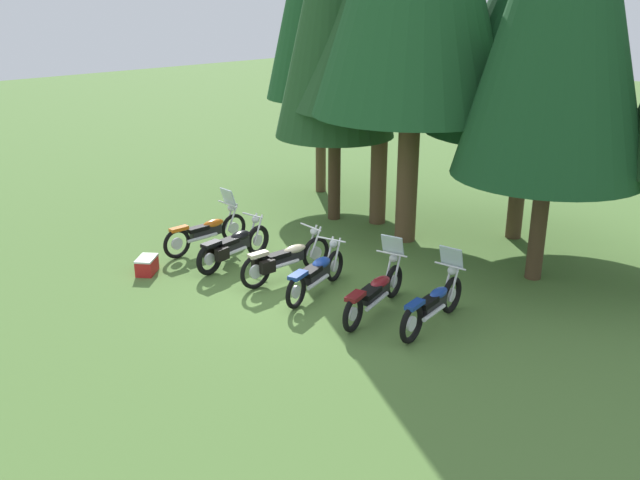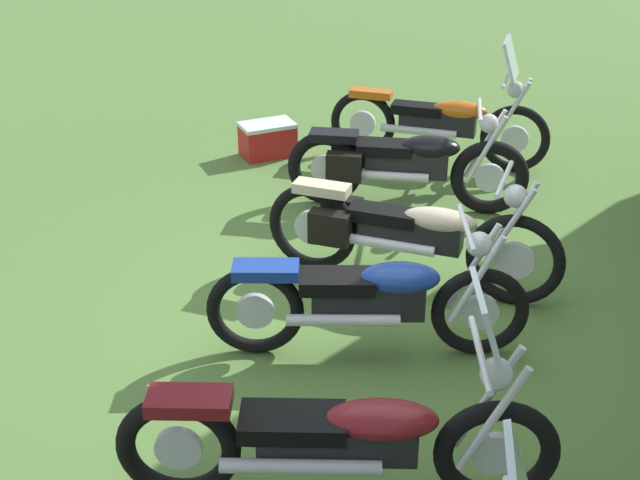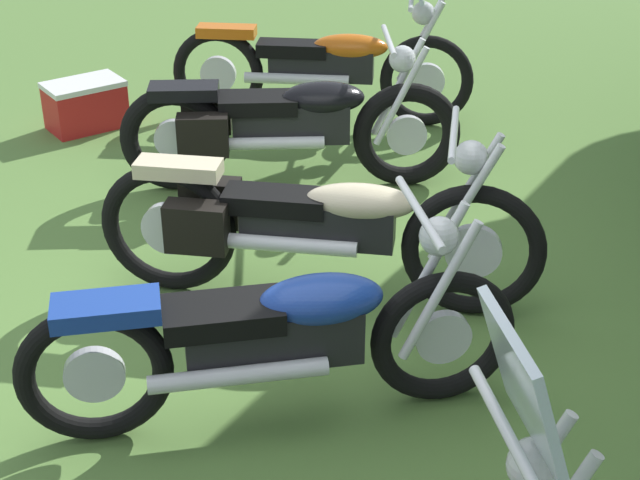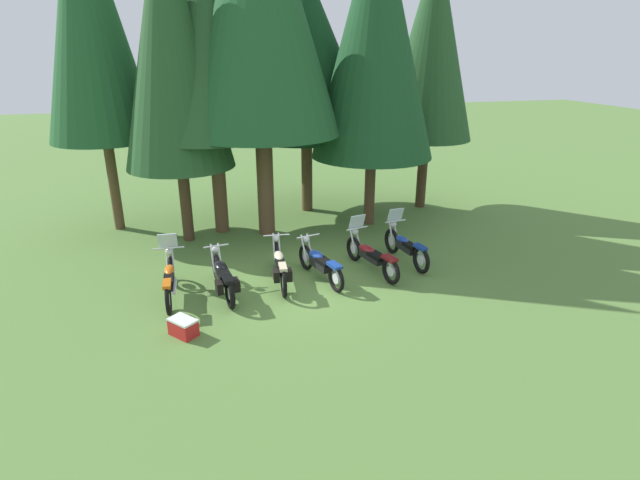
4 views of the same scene
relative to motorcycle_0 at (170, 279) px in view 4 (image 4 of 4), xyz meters
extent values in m
plane|color=#547A38|center=(3.11, 0.16, -0.47)|extent=(80.00, 80.00, 0.00)
torus|color=black|center=(0.01, 0.76, -0.12)|extent=(0.10, 0.70, 0.70)
cylinder|color=silver|center=(0.01, 0.76, -0.12)|extent=(0.06, 0.28, 0.28)
torus|color=black|center=(-0.02, -0.83, -0.12)|extent=(0.10, 0.70, 0.70)
cylinder|color=silver|center=(-0.02, -0.83, -0.12)|extent=(0.06, 0.28, 0.28)
cube|color=black|center=(0.00, -0.04, -0.01)|extent=(0.20, 0.79, 0.24)
ellipsoid|color=#D16014|center=(0.00, 0.18, 0.13)|extent=(0.24, 0.56, 0.18)
cube|color=black|center=(-0.01, -0.26, 0.10)|extent=(0.22, 0.53, 0.10)
cube|color=#D16014|center=(-0.02, -0.75, 0.22)|extent=(0.18, 0.44, 0.08)
cylinder|color=silver|center=(-0.06, 0.70, 0.18)|extent=(0.05, 0.34, 0.65)
cylinder|color=silver|center=(0.08, 0.70, 0.18)|extent=(0.05, 0.34, 0.65)
cylinder|color=silver|center=(0.01, 0.62, 0.52)|extent=(0.74, 0.05, 0.04)
sphere|color=silver|center=(0.01, 0.71, 0.40)|extent=(0.17, 0.17, 0.17)
cylinder|color=silver|center=(0.11, -0.22, -0.10)|extent=(0.10, 0.79, 0.08)
cube|color=silver|center=(0.01, 0.64, 0.70)|extent=(0.44, 0.16, 0.39)
torus|color=black|center=(1.10, 0.61, -0.11)|extent=(0.21, 0.72, 0.71)
cylinder|color=silver|center=(1.10, 0.61, -0.11)|extent=(0.08, 0.27, 0.27)
torus|color=black|center=(1.29, -0.88, -0.11)|extent=(0.21, 0.72, 0.71)
cylinder|color=silver|center=(1.29, -0.88, -0.11)|extent=(0.08, 0.27, 0.27)
cube|color=black|center=(1.20, -0.14, 0.00)|extent=(0.33, 0.77, 0.25)
ellipsoid|color=black|center=(1.17, 0.07, 0.15)|extent=(0.36, 0.57, 0.20)
cube|color=black|center=(1.22, -0.34, 0.12)|extent=(0.34, 0.53, 0.10)
cube|color=black|center=(1.28, -0.81, 0.21)|extent=(0.27, 0.46, 0.08)
cylinder|color=silver|center=(1.02, 0.54, 0.18)|extent=(0.09, 0.34, 0.65)
cylinder|color=silver|center=(1.19, 0.57, 0.18)|extent=(0.09, 0.34, 0.65)
cylinder|color=silver|center=(1.12, 0.48, 0.52)|extent=(0.60, 0.11, 0.04)
sphere|color=silver|center=(1.10, 0.56, 0.40)|extent=(0.19, 0.19, 0.17)
cylinder|color=silver|center=(1.36, -0.28, -0.09)|extent=(0.18, 0.75, 0.08)
cube|color=black|center=(1.08, -0.71, -0.01)|extent=(0.18, 0.34, 0.26)
cube|color=black|center=(1.45, -0.66, -0.01)|extent=(0.18, 0.34, 0.26)
torus|color=black|center=(2.66, 0.96, -0.10)|extent=(0.14, 0.74, 0.74)
cylinder|color=silver|center=(2.66, 0.96, -0.10)|extent=(0.07, 0.29, 0.29)
torus|color=black|center=(2.55, -0.64, -0.10)|extent=(0.14, 0.74, 0.74)
cylinder|color=silver|center=(2.55, -0.64, -0.10)|extent=(0.07, 0.29, 0.29)
cube|color=black|center=(2.60, 0.16, 0.00)|extent=(0.24, 0.81, 0.23)
ellipsoid|color=beige|center=(2.62, 0.38, 0.14)|extent=(0.27, 0.58, 0.18)
cube|color=black|center=(2.59, -0.06, 0.11)|extent=(0.25, 0.54, 0.10)
cube|color=beige|center=(2.55, -0.56, 0.26)|extent=(0.20, 0.45, 0.08)
cylinder|color=silver|center=(2.59, 0.91, 0.20)|extent=(0.07, 0.34, 0.65)
cylinder|color=silver|center=(2.73, 0.90, 0.20)|extent=(0.07, 0.34, 0.65)
cylinder|color=silver|center=(2.65, 0.82, 0.54)|extent=(0.66, 0.08, 0.04)
sphere|color=silver|center=(2.66, 0.91, 0.42)|extent=(0.18, 0.18, 0.17)
cylinder|color=silver|center=(2.71, -0.02, -0.08)|extent=(0.14, 0.80, 0.08)
cube|color=black|center=(2.41, -0.43, 0.00)|extent=(0.16, 0.33, 0.26)
cube|color=black|center=(2.71, -0.45, 0.00)|extent=(0.16, 0.33, 0.26)
torus|color=black|center=(3.40, 0.79, -0.14)|extent=(0.27, 0.67, 0.66)
cylinder|color=silver|center=(3.40, 0.79, -0.14)|extent=(0.12, 0.26, 0.26)
torus|color=black|center=(3.80, -0.68, -0.14)|extent=(0.27, 0.67, 0.66)
cylinder|color=silver|center=(3.80, -0.68, -0.14)|extent=(0.12, 0.26, 0.26)
cube|color=black|center=(3.60, 0.06, -0.02)|extent=(0.42, 0.79, 0.25)
ellipsoid|color=navy|center=(3.54, 0.26, 0.13)|extent=(0.42, 0.59, 0.19)
cube|color=black|center=(3.65, -0.14, 0.10)|extent=(0.39, 0.56, 0.10)
cube|color=navy|center=(3.78, -0.60, 0.18)|extent=(0.32, 0.48, 0.08)
cylinder|color=silver|center=(3.33, 0.71, 0.16)|extent=(0.13, 0.34, 0.65)
cylinder|color=silver|center=(3.50, 0.75, 0.16)|extent=(0.13, 0.34, 0.65)
cylinder|color=silver|center=(3.43, 0.65, 0.50)|extent=(0.64, 0.21, 0.04)
sphere|color=silver|center=(3.41, 0.74, 0.38)|extent=(0.21, 0.21, 0.17)
cylinder|color=silver|center=(3.78, -0.07, -0.12)|extent=(0.28, 0.75, 0.08)
torus|color=black|center=(4.80, 1.04, -0.13)|extent=(0.27, 0.68, 0.67)
cylinder|color=silver|center=(4.80, 1.04, -0.13)|extent=(0.11, 0.26, 0.26)
torus|color=black|center=(5.22, -0.60, -0.13)|extent=(0.27, 0.68, 0.67)
cylinder|color=silver|center=(5.22, -0.60, -0.13)|extent=(0.11, 0.26, 0.26)
cube|color=black|center=(5.01, 0.22, -0.04)|extent=(0.44, 0.87, 0.20)
ellipsoid|color=maroon|center=(4.95, 0.44, 0.08)|extent=(0.44, 0.65, 0.16)
cube|color=black|center=(5.07, -0.01, 0.05)|extent=(0.41, 0.61, 0.10)
cube|color=maroon|center=(5.20, -0.52, 0.18)|extent=(0.32, 0.48, 0.08)
cylinder|color=silver|center=(4.72, 0.95, 0.17)|extent=(0.13, 0.34, 0.65)
cylinder|color=silver|center=(4.90, 1.00, 0.17)|extent=(0.13, 0.34, 0.65)
cylinder|color=silver|center=(4.83, 0.90, 0.50)|extent=(0.63, 0.20, 0.04)
sphere|color=silver|center=(4.81, 0.99, 0.38)|extent=(0.21, 0.21, 0.17)
cylinder|color=silver|center=(5.20, 0.07, -0.11)|extent=(0.29, 0.83, 0.08)
cube|color=silver|center=(4.83, 0.92, 0.68)|extent=(0.46, 0.26, 0.39)
torus|color=black|center=(6.00, 1.29, -0.11)|extent=(0.21, 0.72, 0.71)
cylinder|color=silver|center=(6.00, 1.29, -0.11)|extent=(0.09, 0.28, 0.27)
torus|color=black|center=(6.21, -0.19, -0.11)|extent=(0.21, 0.72, 0.71)
cylinder|color=silver|center=(6.21, -0.19, -0.11)|extent=(0.09, 0.28, 0.27)
cube|color=black|center=(6.10, 0.55, -0.01)|extent=(0.29, 0.76, 0.22)
ellipsoid|color=navy|center=(6.07, 0.75, 0.12)|extent=(0.31, 0.55, 0.17)
cube|color=black|center=(6.13, 0.35, 0.09)|extent=(0.29, 0.52, 0.10)
cube|color=navy|center=(6.20, -0.11, 0.22)|extent=(0.24, 0.46, 0.08)
cylinder|color=silver|center=(5.93, 1.22, 0.19)|extent=(0.09, 0.34, 0.65)
cylinder|color=silver|center=(6.08, 1.24, 0.19)|extent=(0.09, 0.34, 0.65)
cylinder|color=silver|center=(6.02, 1.15, 0.52)|extent=(0.62, 0.13, 0.04)
sphere|color=silver|center=(6.00, 1.24, 0.40)|extent=(0.19, 0.19, 0.17)
cylinder|color=silver|center=(6.24, 0.40, -0.09)|extent=(0.18, 0.74, 0.08)
cube|color=silver|center=(6.01, 1.17, 0.70)|extent=(0.46, 0.21, 0.39)
cylinder|color=brown|center=(-1.71, 5.42, 0.95)|extent=(0.31, 0.31, 2.84)
cone|color=#1E5128|center=(-1.71, 5.42, 5.89)|extent=(3.16, 3.16, 7.04)
cylinder|color=#42301E|center=(0.44, 3.80, 0.66)|extent=(0.33, 0.33, 2.25)
cone|color=#234C26|center=(0.44, 3.80, 5.13)|extent=(3.06, 3.06, 6.70)
cylinder|color=brown|center=(1.48, 4.37, 1.04)|extent=(0.42, 0.42, 3.01)
cone|color=#234C26|center=(1.48, 4.37, 5.05)|extent=(4.40, 4.40, 5.01)
cylinder|color=brown|center=(2.83, 3.84, 1.07)|extent=(0.50, 0.50, 3.08)
cylinder|color=#4C3823|center=(4.61, 5.90, 0.85)|extent=(0.38, 0.38, 2.64)
cone|color=#143D1E|center=(4.61, 5.90, 4.80)|extent=(4.72, 4.72, 5.26)
cylinder|color=#4C3823|center=(6.25, 3.92, 0.65)|extent=(0.34, 0.34, 2.24)
cone|color=#194723|center=(6.25, 3.92, 5.38)|extent=(3.79, 3.79, 7.22)
cylinder|color=#42301E|center=(8.72, 5.27, 0.77)|extent=(0.35, 0.35, 2.48)
cone|color=#234C26|center=(8.72, 5.27, 5.15)|extent=(3.12, 3.12, 6.27)
cube|color=red|center=(0.28, -1.81, -0.31)|extent=(0.62, 0.65, 0.32)
cube|color=silver|center=(0.28, -1.81, -0.12)|extent=(0.64, 0.66, 0.04)
camera|label=1|loc=(12.60, -8.68, 5.25)|focal=38.26mm
camera|label=2|loc=(8.42, 1.10, 2.94)|focal=48.06mm
camera|label=3|loc=(7.00, 0.55, 2.29)|focal=54.18mm
camera|label=4|loc=(0.77, -11.05, 4.94)|focal=28.25mm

